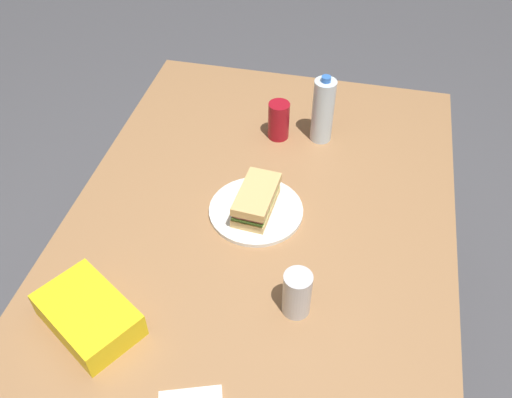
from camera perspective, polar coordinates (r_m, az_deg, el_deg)
name	(u,v)px	position (r m, az deg, el deg)	size (l,w,h in m)	color
ground_plane	(258,360)	(2.07, 0.18, -16.26)	(8.00, 8.00, 0.00)	#4C4C51
dining_table	(258,244)	(1.54, 0.23, -4.69)	(1.48, 1.03, 0.72)	#9E7047
paper_plate	(256,210)	(1.51, 0.00, -1.19)	(0.26, 0.26, 0.01)	white
sandwich	(256,199)	(1.47, 0.03, -0.04)	(0.19, 0.11, 0.08)	#DBB26B
soda_can_red	(279,120)	(1.72, 2.36, 8.11)	(0.07, 0.07, 0.12)	maroon
chip_bag	(88,315)	(1.32, -16.91, -11.37)	(0.23, 0.15, 0.07)	yellow
water_bottle_tall	(323,110)	(1.70, 6.92, 9.06)	(0.07, 0.07, 0.22)	silver
soda_can_silver	(297,293)	(1.27, 4.25, -9.69)	(0.07, 0.07, 0.12)	silver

